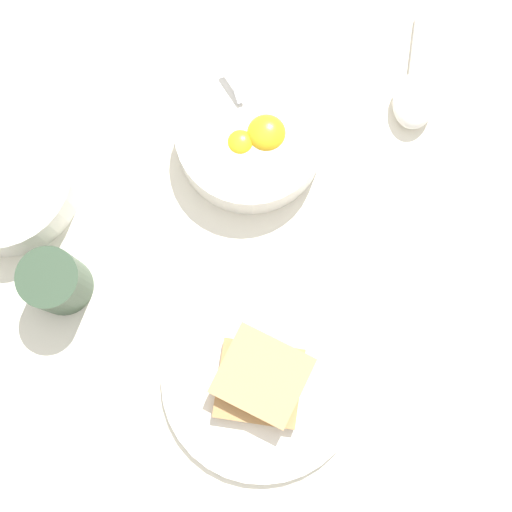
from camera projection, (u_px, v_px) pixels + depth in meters
The scene contains 7 objects.
ground_plane at pixel (207, 218), 0.83m from camera, with size 3.00×3.00×0.00m, color silver.
egg_bowl at pixel (251, 138), 0.82m from camera, with size 0.17×0.17×0.08m.
toast_plate at pixel (262, 380), 0.79m from camera, with size 0.22×0.22×0.01m.
toast_sandwich at pixel (261, 379), 0.77m from camera, with size 0.11×0.11×0.03m.
soup_spoon at pixel (415, 93), 0.84m from camera, with size 0.05×0.15×0.03m.
congee_bowl at pixel (1, 178), 0.81m from camera, with size 0.17×0.17×0.05m.
drinking_cup at pixel (55, 282), 0.77m from camera, with size 0.07×0.07×0.07m.
Camera 1 is at (-0.09, 0.18, 0.81)m, focal length 50.00 mm.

